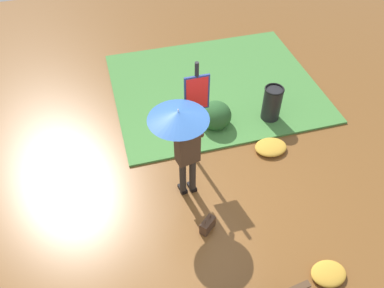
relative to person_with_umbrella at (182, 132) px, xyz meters
The scene contains 9 objects.
ground_plane 1.57m from the person_with_umbrella, behind, with size 18.00×18.00×0.00m, color brown.
grass_verge 3.59m from the person_with_umbrella, 117.92° to the right, with size 4.80×4.00×0.05m.
person_with_umbrella is the anchor object (origin of this frame).
info_sign_post 0.83m from the person_with_umbrella, 121.65° to the right, with size 0.44×0.07×2.30m.
handbag 1.68m from the person_with_umbrella, 102.37° to the left, with size 0.32×0.30×0.37m.
trash_bin 2.99m from the person_with_umbrella, 147.78° to the right, with size 0.42×0.42×0.83m.
shrub_cluster 2.29m from the person_with_umbrella, 123.98° to the right, with size 0.74×0.67×0.61m.
leaf_pile_near_person 3.17m from the person_with_umbrella, 128.98° to the left, with size 0.56×0.45×0.12m.
leaf_pile_by_bench 2.54m from the person_with_umbrella, 163.58° to the right, with size 0.66×0.53×0.15m.
Camera 1 is at (1.26, 4.35, 5.83)m, focal length 36.75 mm.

